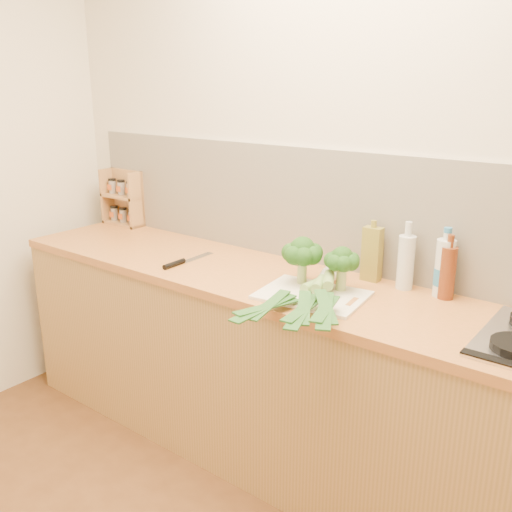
% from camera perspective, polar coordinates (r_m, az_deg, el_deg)
% --- Properties ---
extents(room_shell, '(3.50, 3.50, 3.50)m').
position_cam_1_polar(room_shell, '(2.59, 8.71, 4.43)').
color(room_shell, beige).
rests_on(room_shell, ground).
extents(counter, '(3.20, 0.62, 0.90)m').
position_cam_1_polar(counter, '(2.61, 4.82, -12.26)').
color(counter, '#AA8146').
rests_on(counter, ground).
extents(chopping_board, '(0.45, 0.35, 0.01)m').
position_cam_1_polar(chopping_board, '(2.31, 5.64, -3.91)').
color(chopping_board, white).
rests_on(chopping_board, counter).
extents(broccoli_left, '(0.17, 0.18, 0.20)m').
position_cam_1_polar(broccoli_left, '(2.38, 4.67, 0.32)').
color(broccoli_left, '#A5B96C').
rests_on(broccoli_left, chopping_board).
extents(broccoli_right, '(0.14, 0.15, 0.18)m').
position_cam_1_polar(broccoli_right, '(2.32, 8.60, -0.49)').
color(broccoli_right, '#A5B96C').
rests_on(broccoli_right, chopping_board).
extents(leek_front, '(0.11, 0.71, 0.04)m').
position_cam_1_polar(leek_front, '(2.29, 5.00, -3.24)').
color(leek_front, white).
rests_on(leek_front, chopping_board).
extents(leek_mid, '(0.25, 0.61, 0.04)m').
position_cam_1_polar(leek_mid, '(2.22, 5.89, -3.50)').
color(leek_mid, white).
rests_on(leek_mid, chopping_board).
extents(leek_back, '(0.36, 0.62, 0.04)m').
position_cam_1_polar(leek_back, '(2.22, 7.21, -3.02)').
color(leek_back, white).
rests_on(leek_back, chopping_board).
extents(chefs_knife, '(0.04, 0.33, 0.02)m').
position_cam_1_polar(chefs_knife, '(2.72, -7.59, -0.63)').
color(chefs_knife, silver).
rests_on(chefs_knife, counter).
extents(spice_rack, '(0.27, 0.11, 0.33)m').
position_cam_1_polar(spice_rack, '(3.50, -13.05, 5.38)').
color(spice_rack, tan).
rests_on(spice_rack, counter).
extents(oil_tin, '(0.08, 0.05, 0.27)m').
position_cam_1_polar(oil_tin, '(2.49, 11.52, 0.24)').
color(oil_tin, olive).
rests_on(oil_tin, counter).
extents(glass_bottle, '(0.07, 0.07, 0.29)m').
position_cam_1_polar(glass_bottle, '(2.43, 14.76, -0.50)').
color(glass_bottle, silver).
rests_on(glass_bottle, counter).
extents(amber_bottle, '(0.06, 0.06, 0.26)m').
position_cam_1_polar(amber_bottle, '(2.37, 18.61, -1.51)').
color(amber_bottle, '#642D13').
rests_on(amber_bottle, counter).
extents(water_bottle, '(0.08, 0.08, 0.26)m').
position_cam_1_polar(water_bottle, '(2.39, 18.28, -1.31)').
color(water_bottle, silver).
rests_on(water_bottle, counter).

